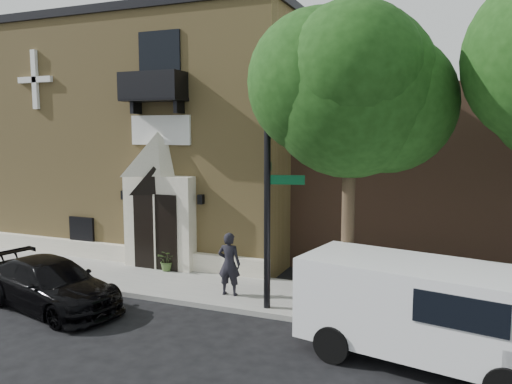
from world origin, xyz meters
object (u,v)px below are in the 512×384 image
cargo_van (437,311)px  dumpster (427,296)px  pedestrian_near (229,264)px  black_sedan (51,284)px  fire_hydrant (330,305)px  street_sign (268,183)px

cargo_van → dumpster: (-0.29, 2.07, -0.38)m
pedestrian_near → dumpster: bearing=173.9°
black_sedan → fire_hydrant: 7.60m
black_sedan → cargo_van: (9.96, 0.35, 0.51)m
cargo_van → street_sign: street_sign is taller
fire_hydrant → black_sedan: bearing=-166.9°
cargo_van → dumpster: size_ratio=2.68×
dumpster → pedestrian_near: (-5.43, 0.07, 0.25)m
fire_hydrant → pedestrian_near: pedestrian_near is taller
black_sedan → pedestrian_near: size_ratio=2.54×
street_sign → black_sedan: bearing=-176.3°
black_sedan → street_sign: bearing=-57.9°
fire_hydrant → street_sign: bearing=173.2°
cargo_van → black_sedan: bearing=-166.8°
cargo_van → fire_hydrant: 2.98m
street_sign → pedestrian_near: bearing=143.4°
black_sedan → dumpster: (9.67, 2.41, 0.14)m
street_sign → fire_hydrant: street_sign is taller
black_sedan → pedestrian_near: pedestrian_near is taller
black_sedan → fire_hydrant: size_ratio=6.22×
cargo_van → pedestrian_near: cargo_van is taller
street_sign → fire_hydrant: bearing=-22.0°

